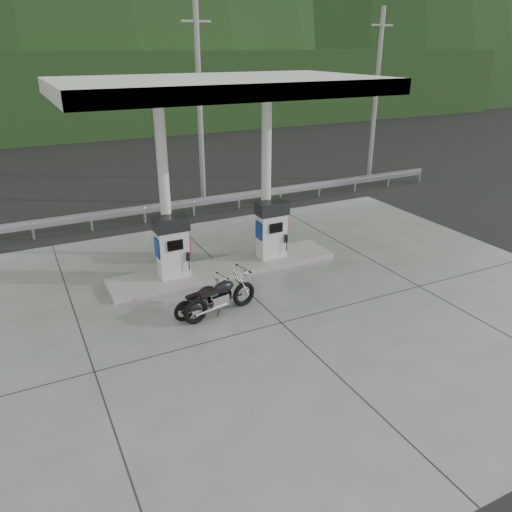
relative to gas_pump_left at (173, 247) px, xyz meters
name	(u,v)px	position (x,y,z in m)	size (l,w,h in m)	color
ground	(263,306)	(1.60, -2.50, -1.07)	(160.00, 160.00, 0.00)	black
forecourt_apron	(263,306)	(1.60, -2.50, -1.06)	(18.00, 14.00, 0.02)	slate
pump_island	(225,268)	(1.60, 0.00, -0.98)	(7.00, 1.40, 0.15)	gray
gas_pump_left	(173,247)	(0.00, 0.00, 0.00)	(0.95, 0.55, 1.80)	silver
gas_pump_right	(272,230)	(3.20, 0.00, 0.00)	(0.95, 0.55, 1.80)	silver
canopy_column_left	(164,189)	(0.00, 0.40, 1.60)	(0.30, 0.30, 5.00)	white
canopy_column_right	(266,176)	(3.20, 0.40, 1.60)	(0.30, 0.30, 5.00)	white
canopy_roof	(220,86)	(1.60, 0.00, 4.30)	(8.50, 5.00, 0.40)	silver
guardrail	(169,202)	(1.60, 5.50, -0.36)	(26.00, 0.16, 1.42)	#A3A5AA
road	(147,197)	(1.60, 9.00, -1.07)	(60.00, 7.00, 0.01)	black
utility_pole_b	(200,108)	(3.60, 7.00, 2.93)	(0.22, 0.22, 8.00)	gray
utility_pole_c	(376,98)	(12.60, 7.00, 2.93)	(0.22, 0.22, 8.00)	gray
tree_band	(76,95)	(1.60, 27.50, 1.93)	(80.00, 6.00, 6.00)	black
forested_hills	(44,100)	(1.60, 57.50, -1.07)	(100.00, 40.00, 140.00)	black
motorcycle_left	(204,299)	(0.08, -2.18, -0.66)	(1.63, 0.52, 0.77)	black
motorcycle_right	(220,297)	(0.44, -2.41, -0.58)	(2.00, 0.63, 0.95)	black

